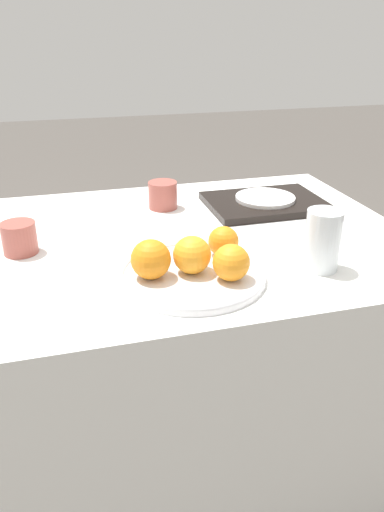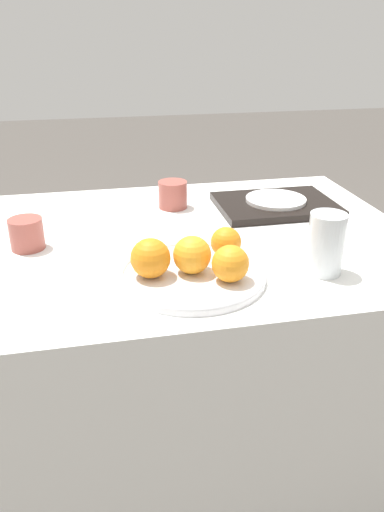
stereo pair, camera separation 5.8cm
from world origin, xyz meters
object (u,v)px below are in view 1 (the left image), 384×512
(orange_0, at_px, (151,259))
(fruit_platter, at_px, (192,274))
(water_glass, at_px, (323,240))
(cup_0, at_px, (19,238))
(side_plate, at_px, (265,198))
(orange_3, at_px, (231,263))
(orange_2, at_px, (223,241))
(cup_2, at_px, (163,195))
(orange_1, at_px, (192,255))
(serving_tray, at_px, (265,203))

(orange_0, bearing_deg, fruit_platter, -1.11)
(water_glass, relative_size, cup_0, 1.68)
(fruit_platter, height_order, side_plate, side_plate)
(side_plate, height_order, cup_0, cup_0)
(orange_3, distance_m, side_plate, 0.48)
(orange_3, bearing_deg, orange_2, 79.06)
(orange_2, height_order, cup_2, orange_2)
(orange_0, height_order, orange_2, orange_0)
(orange_2, distance_m, orange_3, 0.11)
(orange_1, relative_size, orange_2, 1.17)
(cup_2, bearing_deg, orange_1, -94.52)
(serving_tray, bearing_deg, fruit_platter, -130.65)
(orange_1, xyz_separation_m, side_plate, (0.31, 0.36, -0.03))
(fruit_platter, distance_m, orange_2, 0.11)
(orange_1, bearing_deg, orange_3, -37.76)
(orange_1, height_order, orange_2, orange_1)
(cup_0, xyz_separation_m, cup_2, (0.37, 0.21, 0.00))
(orange_2, bearing_deg, fruit_platter, -144.49)
(fruit_platter, height_order, water_glass, water_glass)
(cup_0, bearing_deg, water_glass, -22.18)
(water_glass, xyz_separation_m, side_plate, (0.04, 0.39, -0.04))
(orange_3, height_order, side_plate, orange_3)
(fruit_platter, relative_size, orange_0, 3.76)
(orange_1, bearing_deg, serving_tray, 49.20)
(orange_0, bearing_deg, serving_tray, 42.53)
(side_plate, xyz_separation_m, cup_2, (-0.28, 0.06, 0.01))
(orange_1, relative_size, orange_3, 1.05)
(serving_tray, bearing_deg, orange_3, -120.97)
(orange_3, relative_size, cup_0, 0.95)
(serving_tray, xyz_separation_m, cup_2, (-0.28, 0.06, 0.03))
(orange_0, xyz_separation_m, serving_tray, (0.40, 0.36, -0.04))
(serving_tray, distance_m, side_plate, 0.02)
(water_glass, relative_size, cup_2, 1.62)
(side_plate, bearing_deg, orange_1, -130.80)
(orange_2, height_order, cup_0, orange_2)
(orange_2, relative_size, serving_tray, 0.21)
(serving_tray, xyz_separation_m, side_plate, (-0.00, 0.00, 0.02))
(orange_2, bearing_deg, water_glass, -25.79)
(side_plate, bearing_deg, orange_0, -137.47)
(water_glass, bearing_deg, orange_1, 173.67)
(fruit_platter, height_order, orange_3, orange_3)
(orange_0, relative_size, orange_2, 1.21)
(orange_2, height_order, side_plate, orange_2)
(side_plate, distance_m, cup_2, 0.29)
(orange_0, bearing_deg, orange_3, -18.32)
(fruit_platter, bearing_deg, orange_0, 178.89)
(orange_0, relative_size, orange_3, 1.09)
(fruit_platter, distance_m, cup_2, 0.43)
(fruit_platter, bearing_deg, side_plate, 49.35)
(orange_0, height_order, cup_2, orange_0)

